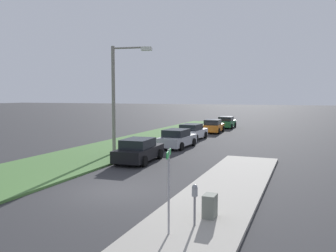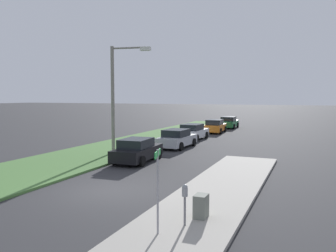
{
  "view_description": "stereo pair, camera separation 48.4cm",
  "coord_description": "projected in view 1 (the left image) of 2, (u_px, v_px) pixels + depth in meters",
  "views": [
    {
      "loc": [
        -12.81,
        -7.65,
        4.11
      ],
      "look_at": [
        12.99,
        2.58,
        1.7
      ],
      "focal_mm": 37.28,
      "sensor_mm": 36.0,
      "label": 1
    },
    {
      "loc": [
        -12.63,
        -8.1,
        4.11
      ],
      "look_at": [
        12.99,
        2.58,
        1.7
      ],
      "focal_mm": 37.28,
      "sensor_mm": 36.0,
      "label": 2
    }
  ],
  "objects": [
    {
      "name": "parked_car_green",
      "position": [
        226.0,
        122.0,
        44.6
      ],
      "size": [
        4.35,
        2.11,
        1.47
      ],
      "rotation": [
        0.0,
        0.0,
        0.03
      ],
      "color": "#1E6B38",
      "rests_on": "ground"
    },
    {
      "name": "sidewalk_curb",
      "position": [
        200.0,
        218.0,
        11.52
      ],
      "size": [
        24.0,
        3.2,
        0.14
      ],
      "primitive_type": "cube",
      "color": "#9E998E",
      "rests_on": "ground"
    },
    {
      "name": "parked_car_orange",
      "position": [
        213.0,
        126.0,
        38.95
      ],
      "size": [
        4.4,
        2.21,
        1.47
      ],
      "rotation": [
        0.0,
        0.0,
        0.06
      ],
      "color": "orange",
      "rests_on": "ground"
    },
    {
      "name": "grass_median",
      "position": [
        112.0,
        149.0,
        26.49
      ],
      "size": [
        60.0,
        6.0,
        0.12
      ],
      "primitive_type": "cube",
      "color": "#477238",
      "rests_on": "ground"
    },
    {
      "name": "street_sign",
      "position": [
        169.0,
        181.0,
        9.92
      ],
      "size": [
        0.88,
        0.26,
        2.6
      ],
      "color": "#99999E",
      "rests_on": "ground"
    },
    {
      "name": "parked_car_white",
      "position": [
        192.0,
        132.0,
        32.82
      ],
      "size": [
        4.36,
        2.14,
        1.47
      ],
      "rotation": [
        0.0,
        0.0,
        -0.04
      ],
      "color": "silver",
      "rests_on": "ground"
    },
    {
      "name": "ground",
      "position": [
        113.0,
        191.0,
        15.03
      ],
      "size": [
        300.0,
        300.0,
        0.0
      ],
      "primitive_type": "plane",
      "color": "#2D2D30"
    },
    {
      "name": "utility_box",
      "position": [
        210.0,
        208.0,
        11.4
      ],
      "size": [
        0.55,
        0.4,
        0.9
      ],
      "primitive_type": "cube",
      "color": "slate",
      "rests_on": "ground"
    },
    {
      "name": "parking_meter",
      "position": [
        195.0,
        196.0,
        10.65
      ],
      "size": [
        0.18,
        0.18,
        1.42
      ],
      "color": "slate",
      "rests_on": "ground"
    },
    {
      "name": "streetlight",
      "position": [
        118.0,
        92.0,
        24.03
      ],
      "size": [
        0.72,
        2.86,
        7.5
      ],
      "color": "gray",
      "rests_on": "ground"
    },
    {
      "name": "parked_car_black",
      "position": [
        139.0,
        150.0,
        21.67
      ],
      "size": [
        4.39,
        2.2,
        1.47
      ],
      "rotation": [
        0.0,
        0.0,
        0.05
      ],
      "color": "black",
      "rests_on": "ground"
    },
    {
      "name": "parked_car_silver",
      "position": [
        177.0,
        139.0,
        27.66
      ],
      "size": [
        4.38,
        2.17,
        1.47
      ],
      "rotation": [
        0.0,
        0.0,
        -0.05
      ],
      "color": "#B2B5BA",
      "rests_on": "ground"
    }
  ]
}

